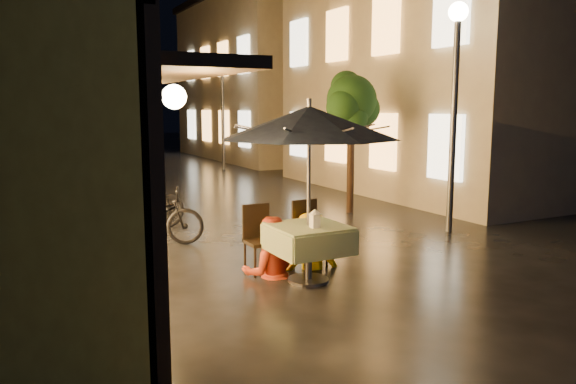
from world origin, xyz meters
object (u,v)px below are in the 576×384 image
streetlamp_near (456,76)px  cafe_table (308,239)px  table_lantern (315,217)px  bicycle_0 (148,218)px  patio_umbrella (309,123)px  person_yellow (311,214)px  person_orange (270,218)px

streetlamp_near → cafe_table: (-3.91, -1.47, -2.33)m
cafe_table → streetlamp_near: bearing=20.6°
cafe_table → table_lantern: bearing=-90.0°
cafe_table → table_lantern: table_lantern is taller
cafe_table → bicycle_0: 3.31m
cafe_table → patio_umbrella: bearing=-63.4°
streetlamp_near → table_lantern: size_ratio=16.92×
person_yellow → bicycle_0: 3.03m
table_lantern → person_orange: (-0.34, 0.68, -0.10)m
streetlamp_near → person_orange: bearing=-167.2°
patio_umbrella → person_yellow: bearing=57.3°
streetlamp_near → person_orange: size_ratio=2.57×
cafe_table → person_orange: 0.65m
table_lantern → cafe_table: bearing=90.0°
patio_umbrella → bicycle_0: patio_umbrella is taller
table_lantern → person_yellow: size_ratio=0.16×
streetlamp_near → person_yellow: streetlamp_near is taller
streetlamp_near → person_yellow: bearing=-165.8°
streetlamp_near → person_orange: (-4.25, -0.96, -2.10)m
patio_umbrella → person_orange: patio_umbrella is taller
person_yellow → bicycle_0: bearing=-40.4°
table_lantern → person_orange: bearing=116.4°
cafe_table → person_yellow: size_ratio=0.62×
cafe_table → person_orange: person_orange is taller
cafe_table → person_yellow: person_yellow is taller
patio_umbrella → person_orange: bearing=123.3°
table_lantern → bicycle_0: size_ratio=0.13×
streetlamp_near → patio_umbrella: bearing=-159.4°
person_yellow → patio_umbrella: bearing=69.6°
cafe_table → person_yellow: bearing=57.3°
streetlamp_near → table_lantern: bearing=-157.3°
cafe_table → table_lantern: 0.37m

